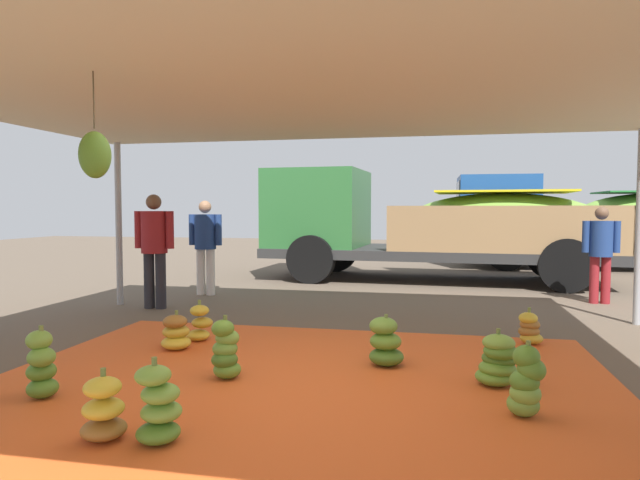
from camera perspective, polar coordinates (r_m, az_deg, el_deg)
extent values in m
plane|color=brown|center=(7.97, 3.19, -7.94)|extent=(40.00, 40.00, 0.00)
cube|color=#E05B23|center=(5.10, -1.99, -14.29)|extent=(5.56, 4.29, 0.01)
cylinder|color=#9EA0A5|center=(9.44, -19.95, 1.54)|extent=(0.10, 0.10, 2.59)
cylinder|color=#9EA0A5|center=(8.45, 29.95, 1.12)|extent=(0.10, 0.10, 2.59)
cube|color=beige|center=(4.99, -2.05, 15.72)|extent=(8.00, 7.00, 0.06)
cylinder|color=#4C422D|center=(4.70, -22.20, 13.17)|extent=(0.01, 0.01, 0.43)
ellipsoid|color=#518428|center=(4.65, -22.09, 8.10)|extent=(0.24, 0.24, 0.36)
ellipsoid|color=#518428|center=(5.17, -26.58, -13.42)|extent=(0.25, 0.25, 0.16)
ellipsoid|color=#518428|center=(5.16, -26.68, -11.95)|extent=(0.33, 0.33, 0.16)
ellipsoid|color=#6B9E38|center=(5.07, -26.67, -10.68)|extent=(0.30, 0.30, 0.16)
ellipsoid|color=#75A83D|center=(5.08, -26.87, -9.14)|extent=(0.28, 0.28, 0.16)
cylinder|color=olive|center=(5.06, -26.69, -8.50)|extent=(0.04, 0.04, 0.12)
ellipsoid|color=#60932D|center=(5.22, -9.50, -12.98)|extent=(0.31, 0.31, 0.16)
ellipsoid|color=#477523|center=(5.19, -9.77, -11.99)|extent=(0.30, 0.30, 0.16)
ellipsoid|color=#6B9E38|center=(5.19, -9.72, -10.93)|extent=(0.32, 0.32, 0.16)
ellipsoid|color=#75A83D|center=(5.18, -9.49, -9.87)|extent=(0.27, 0.27, 0.16)
ellipsoid|color=#60932D|center=(5.14, -9.94, -8.93)|extent=(0.29, 0.29, 0.16)
cylinder|color=olive|center=(5.13, -9.70, -8.25)|extent=(0.04, 0.04, 0.12)
ellipsoid|color=gold|center=(6.70, -12.40, -9.51)|extent=(0.36, 0.36, 0.13)
ellipsoid|color=gold|center=(6.66, -11.99, -8.28)|extent=(0.34, 0.34, 0.13)
ellipsoid|color=gold|center=(6.61, -12.26, -7.09)|extent=(0.29, 0.29, 0.13)
cylinder|color=olive|center=(6.63, -12.26, -6.53)|extent=(0.04, 0.04, 0.12)
ellipsoid|color=gold|center=(6.82, 20.87, -9.40)|extent=(0.36, 0.36, 0.13)
ellipsoid|color=#996628|center=(6.81, 20.65, -8.76)|extent=(0.30, 0.30, 0.13)
ellipsoid|color=#996628|center=(6.81, 20.73, -8.11)|extent=(0.29, 0.29, 0.13)
ellipsoid|color=gold|center=(6.78, 20.58, -7.51)|extent=(0.29, 0.29, 0.13)
cylinder|color=olive|center=(6.78, 20.67, -6.99)|extent=(0.04, 0.04, 0.12)
ellipsoid|color=#996628|center=(4.15, -21.30, -17.63)|extent=(0.42, 0.42, 0.14)
ellipsoid|color=gold|center=(4.09, -21.34, -15.80)|extent=(0.30, 0.30, 0.14)
ellipsoid|color=gold|center=(4.05, -21.43, -13.89)|extent=(0.35, 0.35, 0.14)
cylinder|color=olive|center=(4.06, -21.34, -12.95)|extent=(0.04, 0.04, 0.12)
ellipsoid|color=gold|center=(6.35, -14.54, -10.15)|extent=(0.44, 0.44, 0.15)
ellipsoid|color=gold|center=(6.36, -14.55, -9.08)|extent=(0.37, 0.37, 0.15)
ellipsoid|color=#996628|center=(6.31, -14.65, -8.10)|extent=(0.37, 0.37, 0.15)
cylinder|color=olive|center=(6.32, -14.50, -7.53)|extent=(0.04, 0.04, 0.12)
ellipsoid|color=#477523|center=(5.58, 6.83, -11.79)|extent=(0.48, 0.48, 0.17)
ellipsoid|color=#60932D|center=(5.56, 6.75, -10.28)|extent=(0.44, 0.44, 0.17)
ellipsoid|color=#6B9E38|center=(5.54, 6.52, -8.75)|extent=(0.39, 0.39, 0.17)
cylinder|color=olive|center=(5.51, 6.80, -8.17)|extent=(0.04, 0.04, 0.12)
ellipsoid|color=#6B9E38|center=(4.53, 20.12, -15.54)|extent=(0.32, 0.32, 0.18)
ellipsoid|color=#75A83D|center=(4.48, 20.31, -14.54)|extent=(0.30, 0.30, 0.18)
ellipsoid|color=#518428|center=(4.45, 20.25, -13.45)|extent=(0.30, 0.30, 0.18)
ellipsoid|color=#518428|center=(4.44, 20.88, -12.33)|extent=(0.26, 0.26, 0.18)
ellipsoid|color=#518428|center=(4.42, 20.42, -11.19)|extent=(0.23, 0.23, 0.18)
cylinder|color=olive|center=(4.41, 20.58, -10.41)|extent=(0.04, 0.04, 0.12)
ellipsoid|color=#518428|center=(3.99, -16.25, -18.43)|extent=(0.41, 0.41, 0.13)
ellipsoid|color=#75A83D|center=(3.98, -15.96, -16.57)|extent=(0.37, 0.37, 0.13)
ellipsoid|color=#75A83D|center=(3.93, -16.05, -14.90)|extent=(0.36, 0.36, 0.13)
ellipsoid|color=#75A83D|center=(3.89, -16.76, -13.16)|extent=(0.24, 0.24, 0.13)
cylinder|color=olive|center=(3.87, -16.62, -12.30)|extent=(0.04, 0.04, 0.12)
ellipsoid|color=#60932D|center=(5.20, 17.50, -13.23)|extent=(0.36, 0.36, 0.15)
ellipsoid|color=#60932D|center=(5.18, 17.76, -12.41)|extent=(0.35, 0.35, 0.15)
ellipsoid|color=#477523|center=(5.21, 17.95, -11.49)|extent=(0.35, 0.35, 0.15)
ellipsoid|color=#518428|center=(5.14, 18.04, -10.82)|extent=(0.41, 0.41, 0.15)
ellipsoid|color=#75A83D|center=(5.12, 17.86, -10.00)|extent=(0.35, 0.35, 0.15)
cylinder|color=olive|center=(5.13, 17.82, -9.29)|extent=(0.04, 0.04, 0.12)
cube|color=#2D2D2D|center=(12.17, 11.69, -1.28)|extent=(7.33, 2.85, 0.20)
cube|color=#2D6B33|center=(12.56, -0.16, 3.26)|extent=(2.14, 2.35, 1.70)
cube|color=#232D38|center=(12.87, -4.56, 4.77)|extent=(0.14, 1.94, 0.75)
cube|color=#99754C|center=(10.96, 18.49, 1.01)|extent=(4.46, 0.34, 0.90)
cube|color=#99754C|center=(13.31, 17.91, 1.38)|extent=(4.46, 0.34, 0.90)
cube|color=#99754C|center=(12.45, 28.29, 1.04)|extent=(0.22, 2.43, 0.90)
ellipsoid|color=#75A83D|center=(12.13, 18.18, 1.85)|extent=(4.04, 2.27, 1.17)
cube|color=yellow|center=(12.13, 18.23, 4.70)|extent=(2.78, 2.00, 0.04)
cylinder|color=black|center=(11.49, -0.94, -1.98)|extent=(1.01, 0.34, 1.00)
cylinder|color=black|center=(13.64, 1.66, -1.16)|extent=(1.01, 0.34, 1.00)
cylinder|color=black|center=(11.18, 23.95, -2.40)|extent=(1.01, 0.34, 1.00)
cylinder|color=black|center=(13.38, 22.49, -1.49)|extent=(1.01, 0.34, 1.00)
cube|color=#2D2D2D|center=(16.01, 26.53, -0.49)|extent=(7.00, 2.36, 0.20)
cube|color=#1E4C93|center=(15.51, 17.61, 3.10)|extent=(1.97, 2.14, 1.70)
cube|color=#232D38|center=(15.44, 13.97, 4.42)|extent=(0.04, 1.85, 0.75)
cube|color=#99754C|center=(17.44, 29.83, 1.51)|extent=(4.33, 0.11, 0.90)
cylinder|color=black|center=(14.51, 18.54, -1.06)|extent=(1.00, 0.29, 1.00)
cylinder|color=black|center=(16.61, 17.63, -0.52)|extent=(1.00, 0.29, 1.00)
cylinder|color=maroon|center=(10.11, 26.31, -3.69)|extent=(0.14, 0.14, 0.77)
cylinder|color=maroon|center=(10.15, 27.26, -3.68)|extent=(0.14, 0.14, 0.77)
cylinder|color=navy|center=(10.07, 26.88, 0.12)|extent=(0.35, 0.35, 0.58)
cylinder|color=navy|center=(10.01, 25.61, 0.32)|extent=(0.11, 0.11, 0.51)
cylinder|color=navy|center=(10.14, 28.16, 0.28)|extent=(0.11, 0.11, 0.51)
sphere|color=brown|center=(10.06, 26.94, 2.47)|extent=(0.21, 0.21, 0.21)
cylinder|color=silver|center=(10.21, -12.12, -3.20)|extent=(0.15, 0.15, 0.82)
cylinder|color=silver|center=(10.13, -11.16, -3.24)|extent=(0.15, 0.15, 0.82)
cylinder|color=navy|center=(10.11, -11.69, 0.84)|extent=(0.38, 0.38, 0.62)
cylinder|color=navy|center=(10.21, -12.97, 1.04)|extent=(0.12, 0.12, 0.55)
cylinder|color=navy|center=(10.02, -10.39, 1.03)|extent=(0.12, 0.12, 0.55)
sphere|color=#936B4C|center=(10.11, -11.72, 3.35)|extent=(0.22, 0.22, 0.22)
cylinder|color=#26262D|center=(9.02, -17.12, -4.00)|extent=(0.16, 0.16, 0.86)
cylinder|color=#26262D|center=(8.92, -16.03, -4.05)|extent=(0.16, 0.16, 0.86)
cylinder|color=maroon|center=(8.91, -16.65, 0.78)|extent=(0.39, 0.39, 0.65)
cylinder|color=maroon|center=(9.03, -18.11, 1.02)|extent=(0.13, 0.13, 0.57)
cylinder|color=maroon|center=(8.79, -15.16, 1.01)|extent=(0.13, 0.13, 0.57)
sphere|color=brown|center=(8.90, -16.70, 3.76)|extent=(0.23, 0.23, 0.23)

